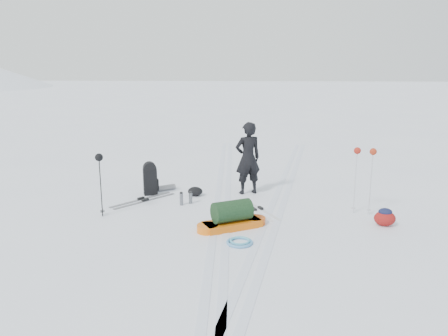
{
  "coord_description": "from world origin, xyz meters",
  "views": [
    {
      "loc": [
        0.88,
        -8.85,
        3.06
      ],
      "look_at": [
        0.03,
        0.31,
        0.95
      ],
      "focal_mm": 35.0,
      "sensor_mm": 36.0,
      "label": 1
    }
  ],
  "objects": [
    {
      "name": "thermos_pair",
      "position": [
        -0.88,
        0.63,
        0.15
      ],
      "size": [
        0.28,
        0.23,
        0.31
      ],
      "rotation": [
        0.0,
        0.0,
        -0.14
      ],
      "color": "slate",
      "rests_on": "ground"
    },
    {
      "name": "ground",
      "position": [
        0.0,
        0.0,
        0.0
      ],
      "size": [
        200.0,
        200.0,
        0.0
      ],
      "primitive_type": "plane",
      "color": "white",
      "rests_on": "ground"
    },
    {
      "name": "pulk_sled",
      "position": [
        0.29,
        -0.79,
        0.21
      ],
      "size": [
        1.46,
        1.09,
        0.56
      ],
      "rotation": [
        0.0,
        0.0,
        0.53
      ],
      "color": "#D35E0C",
      "rests_on": "ground"
    },
    {
      "name": "rope_coil",
      "position": [
        0.49,
        -1.55,
        0.03
      ],
      "size": [
        0.63,
        0.63,
        0.06
      ],
      "rotation": [
        0.0,
        0.0,
        0.4
      ],
      "color": "#4F8EC1",
      "rests_on": "ground"
    },
    {
      "name": "small_daypack",
      "position": [
        3.3,
        -0.39,
        0.17
      ],
      "size": [
        0.48,
        0.4,
        0.36
      ],
      "rotation": [
        0.0,
        0.0,
        -0.22
      ],
      "color": "maroon",
      "rests_on": "ground"
    },
    {
      "name": "expedition_rucksack",
      "position": [
        -1.85,
        1.4,
        0.38
      ],
      "size": [
        0.73,
        0.78,
        0.82
      ],
      "rotation": [
        0.0,
        0.0,
        0.37
      ],
      "color": "black",
      "rests_on": "ground"
    },
    {
      "name": "stuff_sack",
      "position": [
        -0.77,
        1.33,
        0.11
      ],
      "size": [
        0.41,
        0.33,
        0.23
      ],
      "rotation": [
        0.0,
        0.0,
        -0.18
      ],
      "color": "black",
      "rests_on": "ground"
    },
    {
      "name": "touring_skis_white",
      "position": [
        0.77,
        0.36,
        0.01
      ],
      "size": [
        1.03,
        1.55,
        0.06
      ],
      "rotation": [
        0.0,
        0.0,
        -1.05
      ],
      "color": "silver",
      "rests_on": "ground"
    },
    {
      "name": "skier",
      "position": [
        0.5,
        1.67,
        0.9
      ],
      "size": [
        0.77,
        0.66,
        1.79
      ],
      "primitive_type": "imported",
      "rotation": [
        0.0,
        0.0,
        3.56
      ],
      "color": "black",
      "rests_on": "ground"
    },
    {
      "name": "ski_poles_black",
      "position": [
        -2.5,
        -0.31,
        1.1
      ],
      "size": [
        0.17,
        0.19,
        1.35
      ],
      "rotation": [
        0.0,
        0.0,
        -0.24
      ],
      "color": "black",
      "rests_on": "ground"
    },
    {
      "name": "ski_tracks",
      "position": [
        0.61,
        0.88,
        0.0
      ],
      "size": [
        3.38,
        17.97,
        0.01
      ],
      "color": "silver",
      "rests_on": "ground"
    },
    {
      "name": "touring_skis_grey",
      "position": [
        -1.94,
        0.82,
        0.01
      ],
      "size": [
        1.27,
        1.5,
        0.06
      ],
      "rotation": [
        0.0,
        0.0,
        0.9
      ],
      "color": "gray",
      "rests_on": "ground"
    },
    {
      "name": "ski_poles_silver",
      "position": [
        2.99,
        0.32,
        1.21
      ],
      "size": [
        0.45,
        0.23,
        1.44
      ],
      "rotation": [
        0.0,
        0.0,
        -0.11
      ],
      "color": "silver",
      "rests_on": "ground"
    }
  ]
}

